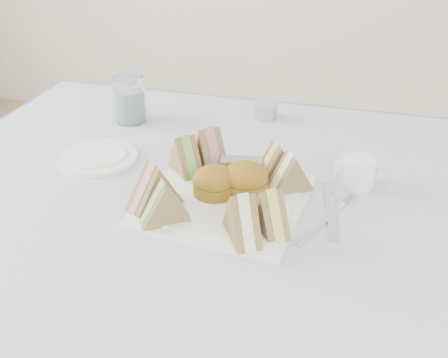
% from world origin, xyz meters
% --- Properties ---
extents(table, '(0.90, 0.90, 0.74)m').
position_xyz_m(table, '(0.00, 0.00, 0.37)').
color(table, brown).
rests_on(table, floor).
extents(tablecloth, '(1.02, 1.02, 0.01)m').
position_xyz_m(tablecloth, '(0.00, 0.00, 0.74)').
color(tablecloth, silver).
rests_on(tablecloth, table).
extents(serving_plate, '(0.29, 0.29, 0.01)m').
position_xyz_m(serving_plate, '(0.09, 0.00, 0.75)').
color(serving_plate, white).
rests_on(serving_plate, tablecloth).
extents(sandwich_fl_a, '(0.09, 0.10, 0.08)m').
position_xyz_m(sandwich_fl_a, '(-0.01, -0.05, 0.80)').
color(sandwich_fl_a, '#A2814D').
rests_on(sandwich_fl_a, serving_plate).
extents(sandwich_fl_b, '(0.09, 0.08, 0.07)m').
position_xyz_m(sandwich_fl_b, '(0.02, -0.09, 0.79)').
color(sandwich_fl_b, '#A2814D').
rests_on(sandwich_fl_b, serving_plate).
extents(sandwich_fr_a, '(0.08, 0.09, 0.07)m').
position_xyz_m(sandwich_fr_a, '(0.19, -0.07, 0.79)').
color(sandwich_fr_a, '#A2814D').
rests_on(sandwich_fr_a, serving_plate).
extents(sandwich_fr_b, '(0.08, 0.10, 0.08)m').
position_xyz_m(sandwich_fr_b, '(0.15, -0.10, 0.80)').
color(sandwich_fr_b, '#A2814D').
rests_on(sandwich_fr_b, serving_plate).
extents(sandwich_bl_a, '(0.09, 0.09, 0.08)m').
position_xyz_m(sandwich_bl_a, '(-0.00, 0.08, 0.80)').
color(sandwich_bl_a, '#A2814D').
rests_on(sandwich_bl_a, serving_plate).
extents(sandwich_bl_b, '(0.09, 0.10, 0.08)m').
position_xyz_m(sandwich_bl_b, '(0.04, 0.11, 0.80)').
color(sandwich_bl_b, '#A2814D').
rests_on(sandwich_bl_b, serving_plate).
extents(sandwich_br_a, '(0.09, 0.08, 0.07)m').
position_xyz_m(sandwich_br_a, '(0.20, 0.06, 0.79)').
color(sandwich_br_a, '#A2814D').
rests_on(sandwich_br_a, serving_plate).
extents(sandwich_br_b, '(0.09, 0.08, 0.07)m').
position_xyz_m(sandwich_br_b, '(0.17, 0.10, 0.79)').
color(sandwich_br_b, '#A2814D').
rests_on(sandwich_br_b, serving_plate).
extents(scone_left, '(0.08, 0.08, 0.05)m').
position_xyz_m(scone_left, '(0.07, 0.01, 0.78)').
color(scone_left, olive).
rests_on(scone_left, serving_plate).
extents(scone_right, '(0.11, 0.11, 0.05)m').
position_xyz_m(scone_right, '(0.13, 0.03, 0.79)').
color(scone_right, olive).
rests_on(scone_right, serving_plate).
extents(pastry_slice, '(0.08, 0.04, 0.04)m').
position_xyz_m(pastry_slice, '(0.11, 0.09, 0.78)').
color(pastry_slice, tan).
rests_on(pastry_slice, serving_plate).
extents(side_plate, '(0.20, 0.20, 0.01)m').
position_xyz_m(side_plate, '(-0.20, 0.10, 0.75)').
color(side_plate, white).
rests_on(side_plate, tablecloth).
extents(water_glass, '(0.09, 0.09, 0.11)m').
position_xyz_m(water_glass, '(-0.21, 0.30, 0.80)').
color(water_glass, white).
rests_on(water_glass, tablecloth).
extents(tea_strainer, '(0.07, 0.07, 0.03)m').
position_xyz_m(tea_strainer, '(0.09, 0.40, 0.76)').
color(tea_strainer, silver).
rests_on(tea_strainer, tablecloth).
extents(knife, '(0.04, 0.19, 0.00)m').
position_xyz_m(knife, '(0.28, 0.03, 0.75)').
color(knife, silver).
rests_on(knife, tablecloth).
extents(fork, '(0.07, 0.15, 0.00)m').
position_xyz_m(fork, '(0.27, -0.01, 0.75)').
color(fork, silver).
rests_on(fork, tablecloth).
extents(creamer_jug, '(0.07, 0.07, 0.05)m').
position_xyz_m(creamer_jug, '(0.31, 0.13, 0.77)').
color(creamer_jug, white).
rests_on(creamer_jug, tablecloth).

